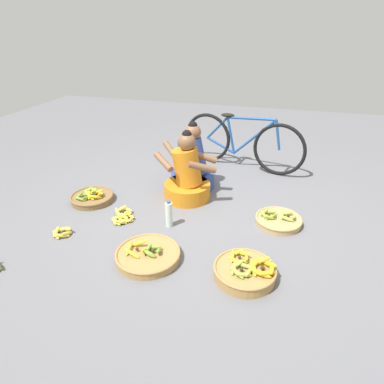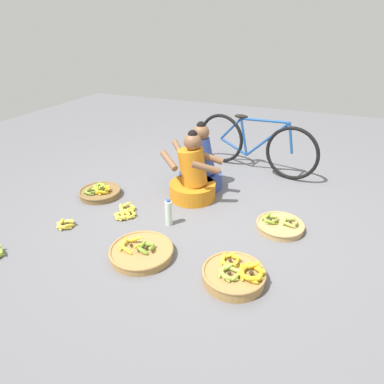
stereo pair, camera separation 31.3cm
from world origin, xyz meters
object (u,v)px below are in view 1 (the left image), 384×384
at_px(bicycle_leaning, 241,142).
at_px(loose_bananas_near_vendor, 62,232).
at_px(banana_basket_mid_right, 245,271).
at_px(water_bottle, 169,214).
at_px(banana_basket_near_bicycle, 278,220).
at_px(loose_bananas_back_center, 123,217).
at_px(banana_basket_front_left, 148,255).
at_px(vendor_woman_behind, 193,167).
at_px(banana_basket_back_left, 92,197).
at_px(vendor_woman_front, 187,178).

relative_size(bicycle_leaning, loose_bananas_near_vendor, 8.34).
relative_size(banana_basket_mid_right, water_bottle, 1.78).
height_order(bicycle_leaning, banana_basket_near_bicycle, bicycle_leaning).
distance_m(bicycle_leaning, loose_bananas_back_center, 1.95).
bearing_deg(banana_basket_mid_right, banana_basket_front_left, -179.71).
bearing_deg(vendor_woman_behind, banana_basket_front_left, -89.45).
distance_m(banana_basket_mid_right, loose_bananas_back_center, 1.42).
relative_size(bicycle_leaning, banana_basket_back_left, 3.53).
bearing_deg(vendor_woman_behind, banana_basket_mid_right, -59.74).
distance_m(banana_basket_front_left, loose_bananas_near_vendor, 0.92).
height_order(loose_bananas_back_center, water_bottle, water_bottle).
distance_m(vendor_woman_front, loose_bananas_near_vendor, 1.40).
bearing_deg(vendor_woman_front, loose_bananas_near_vendor, -131.88).
height_order(vendor_woman_behind, bicycle_leaning, vendor_woman_behind).
relative_size(banana_basket_mid_right, loose_bananas_back_center, 1.44).
distance_m(banana_basket_near_bicycle, banana_basket_back_left, 2.04).
bearing_deg(banana_basket_mid_right, bicycle_leaning, 99.59).
xyz_separation_m(vendor_woman_front, banana_basket_near_bicycle, (1.03, -0.27, -0.21)).
bearing_deg(bicycle_leaning, loose_bananas_near_vendor, -123.27).
bearing_deg(loose_bananas_near_vendor, vendor_woman_behind, 55.75).
relative_size(banana_basket_front_left, loose_bananas_near_vendor, 2.76).
bearing_deg(loose_bananas_back_center, banana_basket_front_left, -46.53).
bearing_deg(water_bottle, loose_bananas_back_center, -178.74).
bearing_deg(banana_basket_mid_right, banana_basket_back_left, 156.98).
relative_size(banana_basket_back_left, loose_bananas_back_center, 1.36).
height_order(banana_basket_mid_right, water_bottle, water_bottle).
relative_size(banana_basket_front_left, water_bottle, 1.97).
distance_m(vendor_woman_behind, banana_basket_back_left, 1.20).
relative_size(vendor_woman_front, banana_basket_front_left, 1.44).
distance_m(loose_bananas_back_center, water_bottle, 0.51).
bearing_deg(loose_bananas_back_center, vendor_woman_front, 50.96).
distance_m(vendor_woman_front, banana_basket_mid_right, 1.41).
distance_m(banana_basket_near_bicycle, loose_bananas_back_center, 1.57).
bearing_deg(loose_bananas_near_vendor, banana_basket_front_left, -6.71).
relative_size(loose_bananas_back_center, water_bottle, 1.24).
bearing_deg(loose_bananas_near_vendor, vendor_woman_front, 48.12).
bearing_deg(banana_basket_back_left, banana_basket_mid_right, -23.02).
xyz_separation_m(vendor_woman_behind, banana_basket_mid_right, (0.84, -1.43, -0.20)).
bearing_deg(loose_bananas_near_vendor, banana_basket_back_left, 96.84).
height_order(vendor_woman_front, banana_basket_mid_right, vendor_woman_front).
relative_size(banana_basket_near_bicycle, water_bottle, 1.64).
distance_m(banana_basket_front_left, loose_bananas_back_center, 0.72).
bearing_deg(banana_basket_back_left, vendor_woman_front, 19.79).
distance_m(bicycle_leaning, banana_basket_mid_right, 2.24).
relative_size(vendor_woman_front, loose_bananas_back_center, 2.29).
bearing_deg(vendor_woman_behind, vendor_woman_front, -86.14).
bearing_deg(loose_bananas_back_center, loose_bananas_near_vendor, -135.68).
bearing_deg(water_bottle, banana_basket_back_left, 166.26).
relative_size(vendor_woman_front, banana_basket_back_left, 1.68).
xyz_separation_m(vendor_woman_behind, loose_bananas_near_vendor, (-0.90, -1.33, -0.23)).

